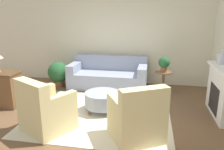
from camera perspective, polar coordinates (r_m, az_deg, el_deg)
The scene contains 13 objects.
ground_plane at distance 4.76m, azimuth -3.04°, elevation -10.39°, with size 16.00×16.00×0.00m, color brown.
wall_back at distance 6.79m, azimuth 1.81°, elevation 9.71°, with size 8.90×0.12×2.80m.
rug at distance 4.76m, azimuth -3.04°, elevation -10.34°, with size 2.93×2.48×0.01m.
couch at distance 6.44m, azimuth -0.96°, elevation -0.35°, with size 2.24×0.98×0.90m.
armchair_left at distance 4.19m, azimuth -17.10°, elevation -9.02°, with size 1.06×1.05×0.99m.
armchair_right at distance 3.76m, azimuth 6.62°, elevation -11.32°, with size 1.06×1.05×0.99m.
ottoman_table at distance 4.83m, azimuth -2.52°, elevation -6.34°, with size 0.77×0.77×0.43m.
side_table at distance 6.08m, azimuth 13.20°, elevation -0.96°, with size 0.46×0.46×0.60m.
fireplace at distance 5.08m, azimuth 27.16°, elevation -3.72°, with size 0.44×1.32×1.06m.
dresser at distance 5.72m, azimuth -27.15°, elevation -3.09°, with size 0.94×0.51×0.82m.
vase_mantel_near at distance 5.24m, azimuth 26.84°, elevation 3.96°, with size 0.21×0.21×0.31m.
potted_plant_on_side_table at distance 5.97m, azimuth 13.45°, elevation 3.01°, with size 0.30×0.30×0.40m.
potted_plant_floor at distance 6.68m, azimuth -13.84°, elevation 0.52°, with size 0.61×0.61×0.74m.
Camera 1 is at (1.03, -4.16, 2.07)m, focal length 35.00 mm.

